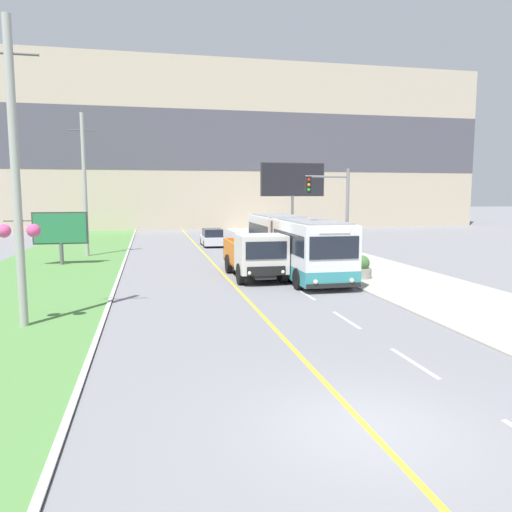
% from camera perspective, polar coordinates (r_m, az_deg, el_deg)
% --- Properties ---
extents(ground_plane, '(300.00, 300.00, 0.00)m').
position_cam_1_polar(ground_plane, '(10.13, 12.71, -18.72)').
color(ground_plane, slate).
extents(lane_marking_centre, '(2.88, 140.00, 0.01)m').
position_cam_1_polar(lane_marking_centre, '(11.83, 10.37, -14.74)').
color(lane_marking_centre, gold).
rests_on(lane_marking_centre, ground_plane).
extents(apartment_block_background, '(80.00, 8.04, 20.86)m').
position_cam_1_polar(apartment_block_background, '(66.43, -8.84, 12.22)').
color(apartment_block_background, '#BCAD93').
rests_on(apartment_block_background, ground_plane).
extents(city_bus, '(2.74, 12.95, 3.09)m').
position_cam_1_polar(city_bus, '(28.13, 4.26, 1.33)').
color(city_bus, silver).
rests_on(city_bus, ground_plane).
extents(dump_truck, '(2.44, 6.45, 2.40)m').
position_cam_1_polar(dump_truck, '(25.53, 0.12, -0.06)').
color(dump_truck, black).
rests_on(dump_truck, ground_plane).
extents(car_distant, '(1.80, 4.30, 1.45)m').
position_cam_1_polar(car_distant, '(42.68, -4.99, 2.09)').
color(car_distant, silver).
rests_on(car_distant, ground_plane).
extents(utility_pole_near, '(1.80, 0.44, 9.93)m').
position_cam_1_polar(utility_pole_near, '(17.93, -25.74, 7.39)').
color(utility_pole_near, '#9E9E99').
rests_on(utility_pole_near, ground_plane).
extents(utility_pole_far, '(1.80, 0.28, 9.96)m').
position_cam_1_polar(utility_pole_far, '(37.18, -19.00, 7.70)').
color(utility_pole_far, '#9E9E99').
rests_on(utility_pole_far, ground_plane).
extents(traffic_light_mast, '(2.28, 0.32, 5.63)m').
position_cam_1_polar(traffic_light_mast, '(25.00, 8.98, 5.20)').
color(traffic_light_mast, slate).
rests_on(traffic_light_mast, ground_plane).
extents(billboard_large, '(5.84, 0.24, 7.16)m').
position_cam_1_polar(billboard_large, '(44.95, 4.20, 8.44)').
color(billboard_large, '#59595B').
rests_on(billboard_large, ground_plane).
extents(billboard_small, '(3.24, 0.24, 3.29)m').
position_cam_1_polar(billboard_small, '(33.13, -21.46, 2.84)').
color(billboard_small, '#59595B').
rests_on(billboard_small, ground_plane).
extents(planter_round_near, '(0.99, 0.99, 1.18)m').
position_cam_1_polar(planter_round_near, '(26.26, 12.00, -1.36)').
color(planter_round_near, gray).
rests_on(planter_round_near, sidewalk_right).
extents(planter_round_second, '(0.99, 0.99, 1.15)m').
position_cam_1_polar(planter_round_second, '(29.96, 8.80, -0.29)').
color(planter_round_second, gray).
rests_on(planter_round_second, sidewalk_right).
extents(planter_round_third, '(0.94, 0.94, 1.11)m').
position_cam_1_polar(planter_round_third, '(33.73, 6.27, 0.54)').
color(planter_round_third, gray).
rests_on(planter_round_third, sidewalk_right).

